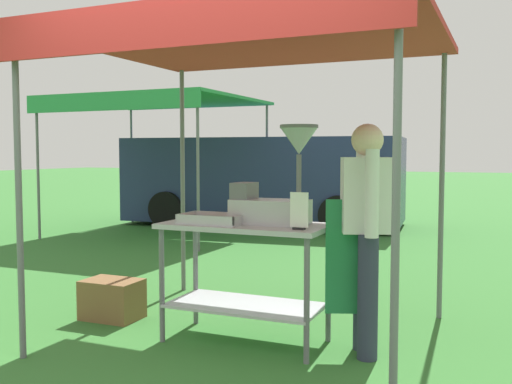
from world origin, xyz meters
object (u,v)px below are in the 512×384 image
object	(u,v)px
donut_fryer	(277,188)
neighbour_tent	(157,103)
menu_sign	(299,214)
van_navy	(265,180)
supply_crate	(112,299)
stall_canopy	(251,46)
donut_tray	(213,220)
donut_cart	(245,256)
vendor	(365,226)

from	to	relation	value
donut_fryer	neighbour_tent	xyz separation A→B (m)	(-3.99, 4.53, 1.09)
menu_sign	van_navy	world-z (taller)	van_navy
neighbour_tent	donut_fryer	bearing A→B (deg)	-48.65
van_navy	supply_crate	bearing A→B (deg)	-78.60
stall_canopy	donut_tray	size ratio (longest dim) A/B	5.74
donut_fryer	van_navy	world-z (taller)	van_navy
stall_canopy	donut_fryer	xyz separation A→B (m)	(0.23, -0.05, -1.04)
donut_fryer	neighbour_tent	distance (m)	6.13
donut_tray	donut_fryer	world-z (taller)	donut_fryer
van_navy	menu_sign	bearing A→B (deg)	-65.48
menu_sign	van_navy	size ratio (longest dim) A/B	0.05
donut_fryer	menu_sign	distance (m)	0.36
menu_sign	donut_fryer	bearing A→B (deg)	138.99
donut_cart	donut_fryer	distance (m)	0.56
menu_sign	neighbour_tent	xyz separation A→B (m)	(-4.23, 4.74, 1.25)
donut_tray	vendor	distance (m)	1.11
stall_canopy	vendor	world-z (taller)	stall_canopy
stall_canopy	supply_crate	bearing A→B (deg)	-179.72
vendor	van_navy	size ratio (longest dim) A/B	0.30
donut_fryer	van_navy	distance (m)	7.12
vendor	neighbour_tent	distance (m)	6.59
donut_cart	donut_fryer	xyz separation A→B (m)	(0.23, 0.05, 0.51)
supply_crate	donut_fryer	bearing A→B (deg)	-1.63
supply_crate	menu_sign	bearing A→B (deg)	-8.25
supply_crate	neighbour_tent	xyz separation A→B (m)	(-2.47, 4.49, 2.08)
vendor	supply_crate	size ratio (longest dim) A/B	3.34
stall_canopy	van_navy	distance (m)	7.10
donut_tray	vendor	xyz separation A→B (m)	(1.10, 0.17, -0.01)
donut_cart	menu_sign	distance (m)	0.61
menu_sign	supply_crate	world-z (taller)	menu_sign
vendor	supply_crate	bearing A→B (deg)	179.80
donut_cart	van_navy	xyz separation A→B (m)	(-2.59, 6.57, 0.23)
stall_canopy	vendor	xyz separation A→B (m)	(0.88, -0.01, -1.30)
vendor	van_navy	distance (m)	7.36
supply_crate	van_navy	bearing A→B (deg)	101.40
donut_fryer	vendor	bearing A→B (deg)	3.15
menu_sign	stall_canopy	bearing A→B (deg)	151.27
stall_canopy	donut_tray	world-z (taller)	stall_canopy
menu_sign	van_navy	xyz separation A→B (m)	(-3.07, 6.74, -0.12)
menu_sign	neighbour_tent	distance (m)	6.48
donut_tray	vendor	bearing A→B (deg)	8.76
donut_cart	menu_sign	size ratio (longest dim) A/B	4.83
donut_cart	neighbour_tent	bearing A→B (deg)	129.34
donut_fryer	supply_crate	world-z (taller)	donut_fryer
donut_cart	van_navy	distance (m)	7.07
donut_fryer	van_navy	size ratio (longest dim) A/B	0.13
stall_canopy	vendor	bearing A→B (deg)	-0.91
supply_crate	van_navy	xyz separation A→B (m)	(-1.31, 6.48, 0.71)
donut_cart	neighbour_tent	xyz separation A→B (m)	(-3.75, 4.58, 1.60)
neighbour_tent	stall_canopy	bearing A→B (deg)	-50.05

